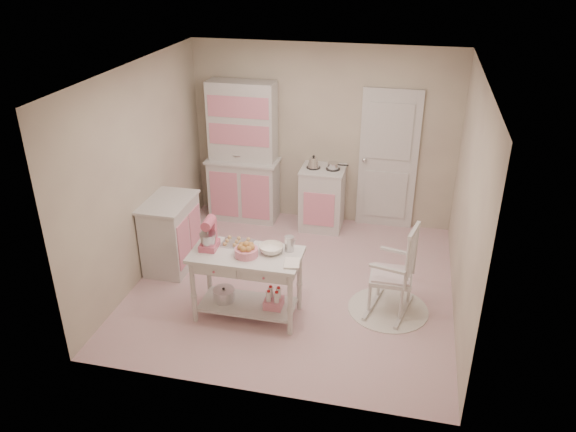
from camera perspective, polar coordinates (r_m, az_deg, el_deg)
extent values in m
plane|color=#CC7F8B|center=(7.00, 0.64, -6.85)|extent=(3.80, 3.80, 0.00)
cube|color=white|center=(5.99, 0.76, 14.49)|extent=(3.80, 3.80, 0.04)
cube|color=beige|center=(8.13, 3.57, 8.13)|extent=(3.80, 0.04, 2.60)
cube|color=beige|center=(4.75, -4.20, -5.86)|extent=(3.80, 0.04, 2.60)
cube|color=beige|center=(7.00, -14.73, 4.25)|extent=(0.04, 3.80, 2.60)
cube|color=beige|center=(6.30, 17.85, 1.32)|extent=(0.04, 3.80, 2.60)
cube|color=silver|center=(8.11, 10.14, 5.61)|extent=(0.82, 0.05, 2.04)
cube|color=silver|center=(8.25, -4.63, 6.44)|extent=(1.06, 0.50, 2.08)
cube|color=silver|center=(8.16, 3.50, 1.86)|extent=(0.62, 0.57, 0.92)
cube|color=silver|center=(7.30, -11.80, -1.76)|extent=(0.54, 0.84, 0.92)
cylinder|color=white|center=(6.64, 10.12, -9.28)|extent=(0.92, 0.92, 0.01)
cube|color=silver|center=(6.34, 10.50, -5.27)|extent=(0.63, 0.81, 1.10)
cube|color=silver|center=(6.25, -4.17, -6.97)|extent=(1.20, 0.60, 0.80)
cube|color=#CA556F|center=(6.11, -8.06, -1.86)|extent=(0.21, 0.29, 0.34)
cube|color=silver|center=(6.23, -5.14, -2.77)|extent=(0.34, 0.24, 0.02)
cylinder|color=pink|center=(5.98, -4.26, -3.68)|extent=(0.25, 0.25, 0.09)
imported|color=white|center=(6.03, -1.71, -3.37)|extent=(0.26, 0.26, 0.08)
cylinder|color=silver|center=(6.04, 0.13, -2.83)|extent=(0.10, 0.10, 0.17)
imported|color=white|center=(5.84, -0.39, -4.79)|extent=(0.19, 0.23, 0.02)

